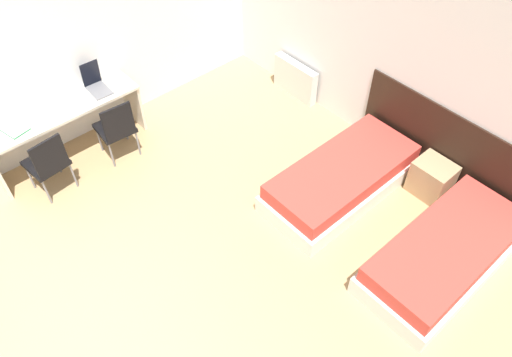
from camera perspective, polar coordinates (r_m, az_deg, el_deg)
name	(u,v)px	position (r m, az deg, el deg)	size (l,w,h in m)	color
ground_plane	(66,342)	(5.29, -20.91, -17.07)	(20.00, 20.00, 0.00)	tan
wall_back	(386,46)	(6.11, 14.64, 14.40)	(6.07, 0.05, 2.70)	white
wall_left	(102,26)	(6.57, -17.21, 16.27)	(0.05, 5.39, 2.70)	white
headboard_panel	(449,152)	(6.17, 21.22, 2.82)	(2.41, 0.03, 1.02)	black
bed_near_window	(342,179)	(5.96, 9.76, -0.02)	(0.89, 1.94, 0.43)	silver
bed_near_door	(445,254)	(5.57, 20.75, -8.06)	(0.89, 1.94, 0.43)	silver
nightstand	(432,178)	(6.21, 19.44, 0.01)	(0.44, 0.37, 0.45)	tan
radiator	(295,79)	(7.28, 4.51, 11.25)	(0.75, 0.12, 0.52)	silver
desk	(63,119)	(6.53, -21.19, 6.32)	(0.51, 1.91, 0.73)	beige
chair_near_laptop	(116,127)	(6.35, -15.68, 5.71)	(0.46, 0.46, 0.87)	black
chair_near_notebook	(47,162)	(6.16, -22.73, 1.80)	(0.46, 0.46, 0.87)	black
laptop	(96,84)	(6.56, -17.79, 10.21)	(0.35, 0.25, 0.35)	slate
open_notebook	(14,128)	(6.35, -25.95, 5.18)	(0.37, 0.29, 0.02)	#236B3D
mug	(58,105)	(6.43, -21.64, 7.86)	(0.08, 0.08, 0.09)	white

